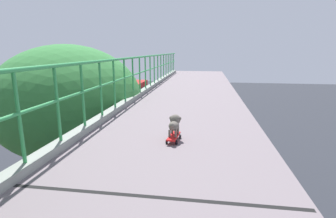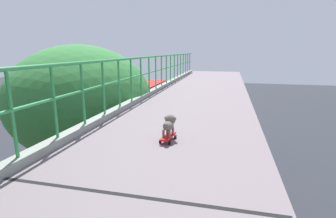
# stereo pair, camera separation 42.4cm
# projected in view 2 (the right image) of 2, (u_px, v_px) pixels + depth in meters

# --- Properties ---
(car_silver_fourth) EXTENTS (1.74, 4.01, 1.53)m
(car_silver_fourth) POSITION_uv_depth(u_px,v_px,m) (3.00, 199.00, 11.85)
(car_silver_fourth) COLOR #B9AEB5
(car_silver_fourth) RESTS_ON ground
(car_grey_fifth) EXTENTS (1.72, 4.03, 1.51)m
(car_grey_fifth) POSITION_uv_depth(u_px,v_px,m) (99.00, 180.00, 13.69)
(car_grey_fifth) COLOR slate
(car_grey_fifth) RESTS_ON ground
(car_black_sixth) EXTENTS (1.92, 4.21, 1.37)m
(car_black_sixth) POSITION_uv_depth(u_px,v_px,m) (87.00, 147.00, 18.48)
(car_black_sixth) COLOR black
(car_black_sixth) RESTS_ON ground
(city_bus) EXTENTS (2.76, 11.26, 3.34)m
(city_bus) POSITION_uv_depth(u_px,v_px,m) (146.00, 96.00, 31.78)
(city_bus) COLOR red
(city_bus) RESTS_ON ground
(roadside_tree_mid) EXTENTS (4.60, 4.60, 7.65)m
(roadside_tree_mid) POSITION_uv_depth(u_px,v_px,m) (81.00, 103.00, 8.39)
(roadside_tree_mid) COLOR brown
(roadside_tree_mid) RESTS_ON ground
(toy_skateboard) EXTENTS (0.21, 0.45, 0.09)m
(toy_skateboard) POSITION_uv_depth(u_px,v_px,m) (168.00, 137.00, 4.03)
(toy_skateboard) COLOR red
(toy_skateboard) RESTS_ON overpass_deck
(small_dog) EXTENTS (0.20, 0.38, 0.31)m
(small_dog) POSITION_uv_depth(u_px,v_px,m) (169.00, 123.00, 4.04)
(small_dog) COLOR #625B52
(small_dog) RESTS_ON toy_skateboard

